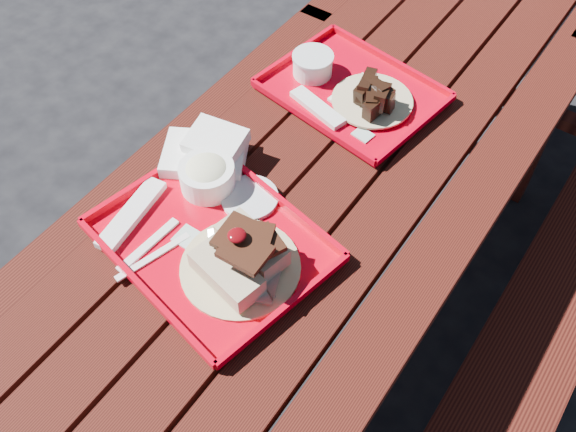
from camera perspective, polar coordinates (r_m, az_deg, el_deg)
name	(u,v)px	position (r m, az deg, el deg)	size (l,w,h in m)	color
ground	(314,338)	(2.17, 2.32, -10.74)	(60.00, 60.00, 0.00)	black
picnic_table_near	(321,239)	(1.69, 2.93, -2.09)	(1.41, 2.40, 0.75)	#42140C
near_tray	(219,229)	(1.43, -6.19, -1.16)	(0.56, 0.47, 0.16)	red
far_tray	(349,88)	(1.77, 5.40, 11.23)	(0.49, 0.41, 0.07)	red
white_cloth	(208,152)	(1.59, -7.14, 5.65)	(0.24, 0.22, 0.08)	white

